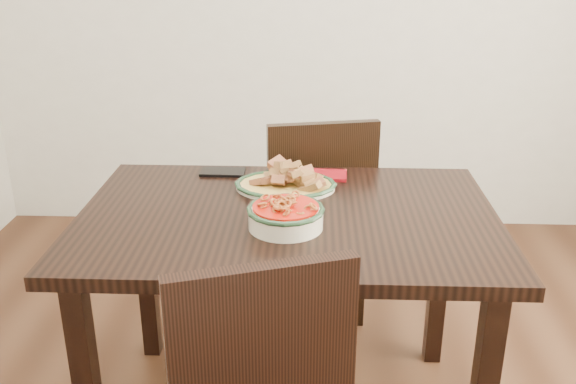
{
  "coord_description": "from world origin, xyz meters",
  "views": [
    {
      "loc": [
        -0.02,
        -1.62,
        1.52
      ],
      "look_at": [
        -0.09,
        0.16,
        0.81
      ],
      "focal_mm": 40.0,
      "sensor_mm": 36.0,
      "label": 1
    }
  ],
  "objects_px": {
    "smartphone": "(223,172)",
    "dining_table": "(288,241)",
    "chair_far": "(316,210)",
    "noodle_bowl": "(286,213)",
    "fish_plate": "(286,176)"
  },
  "relations": [
    {
      "from": "dining_table",
      "to": "fish_plate",
      "type": "relative_size",
      "value": 3.86
    },
    {
      "from": "chair_far",
      "to": "noodle_bowl",
      "type": "height_order",
      "value": "chair_far"
    },
    {
      "from": "smartphone",
      "to": "dining_table",
      "type": "bearing_deg",
      "value": -53.19
    },
    {
      "from": "dining_table",
      "to": "noodle_bowl",
      "type": "xyz_separation_m",
      "value": [
        -0.0,
        -0.1,
        0.14
      ]
    },
    {
      "from": "noodle_bowl",
      "to": "dining_table",
      "type": "bearing_deg",
      "value": 89.07
    },
    {
      "from": "dining_table",
      "to": "chair_far",
      "type": "relative_size",
      "value": 1.41
    },
    {
      "from": "fish_plate",
      "to": "smartphone",
      "type": "distance_m",
      "value": 0.27
    },
    {
      "from": "fish_plate",
      "to": "noodle_bowl",
      "type": "distance_m",
      "value": 0.3
    },
    {
      "from": "smartphone",
      "to": "noodle_bowl",
      "type": "bearing_deg",
      "value": -60.16
    },
    {
      "from": "dining_table",
      "to": "smartphone",
      "type": "height_order",
      "value": "smartphone"
    },
    {
      "from": "fish_plate",
      "to": "noodle_bowl",
      "type": "height_order",
      "value": "fish_plate"
    },
    {
      "from": "noodle_bowl",
      "to": "smartphone",
      "type": "bearing_deg",
      "value": 118.62
    },
    {
      "from": "fish_plate",
      "to": "smartphone",
      "type": "xyz_separation_m",
      "value": [
        -0.23,
        0.14,
        -0.04
      ]
    },
    {
      "from": "dining_table",
      "to": "smartphone",
      "type": "distance_m",
      "value": 0.43
    },
    {
      "from": "chair_far",
      "to": "noodle_bowl",
      "type": "bearing_deg",
      "value": 70.66
    }
  ]
}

